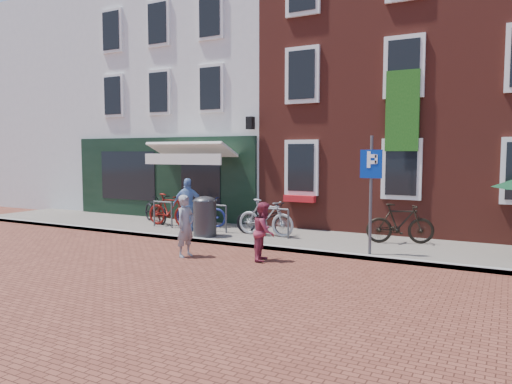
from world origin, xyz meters
The scene contains 16 objects.
ground centered at (0.00, 0.00, 0.00)m, with size 80.00×80.00×0.00m, color brown.
sidewalk centered at (1.00, 1.50, 0.05)m, with size 24.00×3.00×0.10m, color slate.
building_stucco centered at (-5.00, 7.00, 4.50)m, with size 8.00×8.00×9.00m, color silver.
building_brick_mid centered at (2.00, 7.00, 5.00)m, with size 6.00×8.00×10.00m, color maroon.
filler_left centered at (-12.50, 7.00, 4.50)m, with size 7.00×8.00×9.00m, color silver.
litter_bin centered at (-1.41, 0.47, 0.72)m, with size 0.66×0.66×1.21m.
parking_sign centered at (3.35, 0.24, 1.83)m, with size 0.50×0.08×2.75m.
woman centered at (-0.55, -1.60, 0.73)m, with size 0.53×0.35×1.46m, color gray.
boy centered at (1.28, -1.10, 0.67)m, with size 0.65×0.51×1.34m, color maroon.
cafe_person centered at (-2.36, 1.00, 0.90)m, with size 0.93×0.39×1.59m, color #6E93C9.
bicycle_0 centered at (-4.37, 1.90, 0.57)m, with size 0.62×1.78×0.94m, color black.
bicycle_1 centered at (-3.46, 1.49, 0.62)m, with size 0.49×1.73×1.04m, color #630D09.
bicycle_2 centered at (-2.54, 1.92, 0.57)m, with size 0.62×1.78×0.94m, color navy.
bicycle_3 centered at (0.10, 1.32, 0.62)m, with size 0.49×1.73×1.04m, color #9E9EA0.
bicycle_4 centered at (-0.01, 1.45, 0.57)m, with size 0.62×1.78×0.94m, color black.
bicycle_5 centered at (3.70, 1.94, 0.62)m, with size 0.49×1.73×1.04m, color black.
Camera 1 is at (6.18, -10.70, 2.46)m, focal length 33.59 mm.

